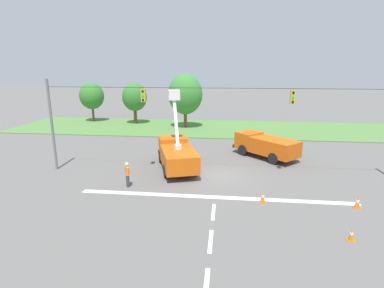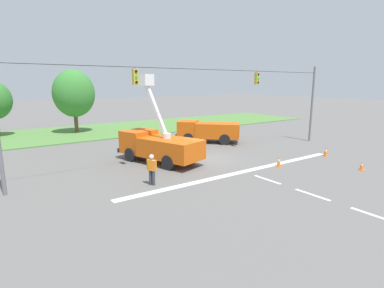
{
  "view_description": "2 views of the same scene",
  "coord_description": "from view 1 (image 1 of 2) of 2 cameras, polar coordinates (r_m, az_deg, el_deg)",
  "views": [
    {
      "loc": [
        0.56,
        -21.69,
        8.05
      ],
      "look_at": [
        -2.22,
        2.6,
        1.75
      ],
      "focal_mm": 28.0,
      "sensor_mm": 36.0,
      "label": 1
    },
    {
      "loc": [
        -13.41,
        -17.45,
        5.63
      ],
      "look_at": [
        -0.8,
        0.71,
        1.14
      ],
      "focal_mm": 28.0,
      "sensor_mm": 36.0,
      "label": 2
    }
  ],
  "objects": [
    {
      "name": "utility_truck_bucket_lift",
      "position": [
        24.26,
        -2.95,
        -1.66
      ],
      "size": [
        4.34,
        6.92,
        6.27
      ],
      "color": "#D6560F",
      "rests_on": "ground"
    },
    {
      "name": "ground_plane",
      "position": [
        23.14,
        4.77,
        -5.96
      ],
      "size": [
        200.0,
        200.0,
        0.0
      ],
      "primitive_type": "plane",
      "color": "#605E5B"
    },
    {
      "name": "traffic_cone_foreground_left",
      "position": [
        16.72,
        28.08,
        -15.03
      ],
      "size": [
        0.36,
        0.36,
        0.62
      ],
      "color": "orange",
      "rests_on": "ground"
    },
    {
      "name": "tree_centre",
      "position": [
        40.27,
        -1.3,
        9.39
      ],
      "size": [
        4.58,
        3.93,
        7.17
      ],
      "color": "brown",
      "rests_on": "ground"
    },
    {
      "name": "grass_verge",
      "position": [
        40.49,
        5.62,
        2.98
      ],
      "size": [
        56.0,
        12.0,
        0.1
      ],
      "primitive_type": "cube",
      "color": "#517F3D",
      "rests_on": "ground"
    },
    {
      "name": "traffic_cone_mid_left",
      "position": [
        20.29,
        28.99,
        -9.66
      ],
      "size": [
        0.36,
        0.36,
        0.77
      ],
      "color": "orange",
      "rests_on": "ground"
    },
    {
      "name": "utility_truck_support_near",
      "position": [
        27.99,
        13.82,
        -0.19
      ],
      "size": [
        5.87,
        5.86,
        2.05
      ],
      "color": "#D6560F",
      "rests_on": "ground"
    },
    {
      "name": "lane_markings",
      "position": [
        18.09,
        4.18,
        -12.0
      ],
      "size": [
        17.6,
        15.25,
        0.01
      ],
      "color": "silver",
      "rests_on": "ground"
    },
    {
      "name": "tree_far_west",
      "position": [
        47.48,
        -18.56,
        8.65
      ],
      "size": [
        3.6,
        3.34,
        5.83
      ],
      "color": "brown",
      "rests_on": "ground"
    },
    {
      "name": "signal_gantry",
      "position": [
        22.03,
        4.88,
        4.46
      ],
      "size": [
        26.2,
        0.33,
        7.2
      ],
      "color": "slate",
      "rests_on": "ground"
    },
    {
      "name": "traffic_cone_mid_right",
      "position": [
        27.42,
        1.41,
        -1.97
      ],
      "size": [
        0.36,
        0.36,
        0.63
      ],
      "color": "orange",
      "rests_on": "ground"
    },
    {
      "name": "traffic_cone_foreground_right",
      "position": [
        19.03,
        13.32,
        -9.82
      ],
      "size": [
        0.36,
        0.36,
        0.72
      ],
      "color": "orange",
      "rests_on": "ground"
    },
    {
      "name": "road_worker",
      "position": [
        21.1,
        -12.22,
        -5.41
      ],
      "size": [
        0.4,
        0.58,
        1.77
      ],
      "color": "#383842",
      "rests_on": "ground"
    },
    {
      "name": "tree_west",
      "position": [
        43.94,
        -10.9,
        8.73
      ],
      "size": [
        3.52,
        3.14,
        5.89
      ],
      "color": "brown",
      "rests_on": "ground"
    }
  ]
}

